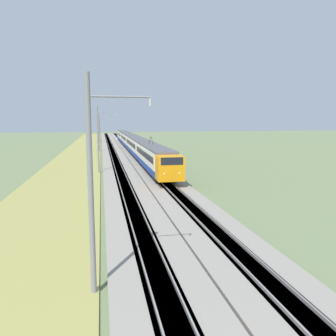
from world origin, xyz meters
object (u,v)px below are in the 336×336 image
object	(u,v)px
passenger_train	(132,142)
catenary_mast_near	(92,185)
catenary_mast_distant	(100,129)
catenary_mast_mid	(98,139)
catenary_mast_far	(99,132)

from	to	relation	value
passenger_train	catenary_mast_near	world-z (taller)	catenary_mast_near
catenary_mast_distant	catenary_mast_mid	bearing A→B (deg)	180.00
passenger_train	catenary_mast_far	distance (m)	8.23
passenger_train	catenary_mast_far	bearing A→B (deg)	-114.41
catenary_mast_far	catenary_mast_distant	bearing A→B (deg)	-0.00
catenary_mast_distant	catenary_mast_far	bearing A→B (deg)	180.00
catenary_mast_distant	passenger_train	bearing A→B (deg)	-168.43
passenger_train	catenary_mast_near	xyz separation A→B (m)	(-60.76, 7.23, 2.35)
catenary_mast_mid	catenary_mast_near	bearing A→B (deg)	-180.00
catenary_mast_distant	catenary_mast_near	bearing A→B (deg)	180.00
catenary_mast_mid	passenger_train	bearing A→B (deg)	-14.12
catenary_mast_far	passenger_train	bearing A→B (deg)	-114.41
catenary_mast_near	catenary_mast_mid	bearing A→B (deg)	0.00
catenary_mast_far	catenary_mast_distant	xyz separation A→B (m)	(32.02, -0.00, -0.10)
catenary_mast_mid	catenary_mast_distant	size ratio (longest dim) A/B	1.07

